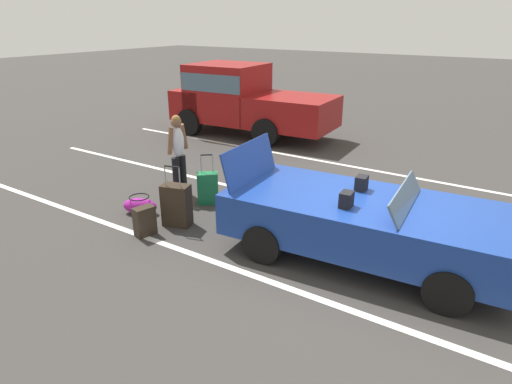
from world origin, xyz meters
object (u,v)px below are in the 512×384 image
Objects in this scene: duffel_bag at (140,206)px; suitcase_small_carryon at (145,221)px; convertible_car at (379,225)px; suitcase_large_black at (177,205)px; parked_pickup_truck_near at (241,98)px; suitcase_medium_bright at (208,188)px; traveler_person at (178,151)px.

suitcase_small_carryon is at bearing -37.79° from duffel_bag.
convertible_car is 3.82× the size of suitcase_large_black.
suitcase_small_carryon is at bearing 146.33° from suitcase_large_black.
parked_pickup_truck_near is (-2.78, 5.96, 0.74)m from suitcase_large_black.
convertible_car is 3.52m from suitcase_medium_bright.
traveler_person is at bearing 23.57° from suitcase_large_black.
convertible_car is 4.31m from duffel_bag.
parked_pickup_truck_near reaches higher than suitcase_medium_bright.
duffel_bag is (-0.90, -0.03, -0.21)m from suitcase_large_black.
suitcase_medium_bright is 0.19× the size of parked_pickup_truck_near.
suitcase_small_carryon is (-0.02, -1.64, -0.06)m from suitcase_medium_bright.
convertible_car is at bearing 9.52° from duffel_bag.
duffel_bag is 0.14× the size of parked_pickup_truck_near.
convertible_car is at bearing -146.88° from suitcase_small_carryon.
parked_pickup_truck_near is at bearing 8.60° from suitcase_large_black.
duffel_bag is (-0.74, -1.08, -0.16)m from suitcase_medium_bright.
suitcase_large_black is at bearing 111.67° from parked_pickup_truck_near.
duffel_bag is 0.43× the size of traveler_person.
traveler_person reaches higher than convertible_car.
suitcase_large_black is 2.23× the size of suitcase_small_carryon.
convertible_car reaches higher than duffel_bag.
suitcase_large_black reaches higher than duffel_bag.
suitcase_small_carryon is 0.30× the size of traveler_person.
convertible_car is 3.75m from suitcase_small_carryon.
suitcase_medium_bright is at bearing 169.55° from convertible_car.
traveler_person is at bearing -53.35° from suitcase_small_carryon.
suitcase_large_black is 1.58× the size of duffel_bag.
traveler_person is 5.24m from parked_pickup_truck_near.
suitcase_large_black is 0.22× the size of parked_pickup_truck_near.
suitcase_medium_bright is (-3.49, 0.37, -0.28)m from convertible_car.
duffel_bag is (-0.72, 0.56, -0.09)m from suitcase_small_carryon.
parked_pickup_truck_near is (-1.88, 5.99, 0.95)m from duffel_bag.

